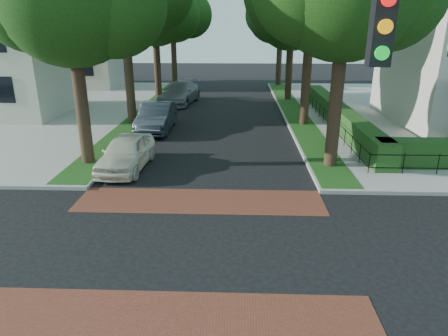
{
  "coord_description": "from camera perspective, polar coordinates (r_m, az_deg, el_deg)",
  "views": [
    {
      "loc": [
        1.37,
        -10.11,
        6.06
      ],
      "look_at": [
        0.91,
        2.36,
        1.6
      ],
      "focal_mm": 32.0,
      "sensor_mm": 36.0,
      "label": 1
    }
  ],
  "objects": [
    {
      "name": "tree_right_back",
      "position": [
        43.56,
        8.27,
        21.08
      ],
      "size": [
        7.5,
        6.45,
        10.2
      ],
      "color": "black",
      "rests_on": "sidewalk_ne"
    },
    {
      "name": "crosswalk_near",
      "position": [
        9.29,
        -7.38,
        -21.21
      ],
      "size": [
        9.0,
        2.2,
        0.01
      ],
      "primitive_type": "cube",
      "color": "brown",
      "rests_on": "ground"
    },
    {
      "name": "parked_car_middle",
      "position": [
        24.71,
        -9.59,
        7.21
      ],
      "size": [
        1.8,
        5.11,
        1.68
      ],
      "primitive_type": "imported",
      "rotation": [
        0.0,
        0.0,
        0.0
      ],
      "color": "#1F272F",
      "rests_on": "ground"
    },
    {
      "name": "parked_car_rear",
      "position": [
        33.47,
        -6.37,
        10.61
      ],
      "size": [
        3.24,
        6.18,
        1.71
      ],
      "primitive_type": "imported",
      "rotation": [
        0.0,
        0.0,
        -0.15
      ],
      "color": "slate",
      "rests_on": "ground"
    },
    {
      "name": "parked_car_front",
      "position": [
        18.24,
        -13.79,
        2.19
      ],
      "size": [
        1.98,
        4.53,
        1.52
      ],
      "primitive_type": "imported",
      "rotation": [
        0.0,
        0.0,
        -0.04
      ],
      "color": "silver",
      "rests_on": "ground"
    },
    {
      "name": "hedge_main_road",
      "position": [
        26.43,
        16.08,
        7.32
      ],
      "size": [
        1.0,
        18.0,
        1.2
      ],
      "primitive_type": "cube",
      "color": "#1F4417",
      "rests_on": "sidewalk_ne"
    },
    {
      "name": "tree_left_far",
      "position": [
        35.0,
        -9.67,
        21.16
      ],
      "size": [
        7.0,
        6.02,
        9.86
      ],
      "color": "black",
      "rests_on": "sidewalk_nw"
    },
    {
      "name": "grass_strip_ne",
      "position": [
        30.07,
        9.9,
        8.07
      ],
      "size": [
        1.6,
        29.8,
        0.02
      ],
      "primitive_type": "cube",
      "color": "#194513",
      "rests_on": "sidewalk_ne"
    },
    {
      "name": "tree_right_far",
      "position": [
        34.6,
        9.81,
        20.82
      ],
      "size": [
        7.25,
        6.23,
        9.74
      ],
      "color": "black",
      "rests_on": "sidewalk_ne"
    },
    {
      "name": "house_left_far",
      "position": [
        45.37,
        -20.64,
        17.21
      ],
      "size": [
        10.0,
        9.0,
        10.14
      ],
      "color": "beige",
      "rests_on": "sidewalk_nw"
    },
    {
      "name": "tree_left_back",
      "position": [
        43.89,
        -7.22,
        21.3
      ],
      "size": [
        7.75,
        6.66,
        10.44
      ],
      "color": "black",
      "rests_on": "sidewalk_nw"
    },
    {
      "name": "fence_main_road",
      "position": [
        26.28,
        14.35,
        7.08
      ],
      "size": [
        0.06,
        18.0,
        0.9
      ],
      "primitive_type": null,
      "color": "black",
      "rests_on": "sidewalk_ne"
    },
    {
      "name": "ground",
      "position": [
        11.87,
        -4.89,
        -11.12
      ],
      "size": [
        120.0,
        120.0,
        0.0
      ],
      "primitive_type": "plane",
      "color": "black",
      "rests_on": "ground"
    },
    {
      "name": "crosswalk_far",
      "position": [
        14.69,
        -3.42,
        -4.71
      ],
      "size": [
        9.0,
        2.2,
        0.01
      ],
      "primitive_type": "cube",
      "color": "brown",
      "rests_on": "ground"
    },
    {
      "name": "grass_strip_nw",
      "position": [
        30.56,
        -10.81,
        8.2
      ],
      "size": [
        1.6,
        29.8,
        0.02
      ],
      "primitive_type": "cube",
      "color": "#194513",
      "rests_on": "sidewalk_nw"
    }
  ]
}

